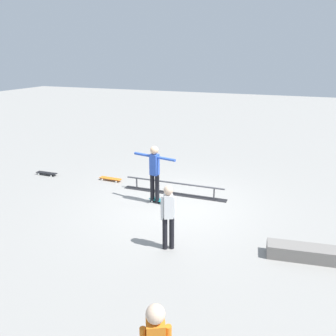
{
  "coord_description": "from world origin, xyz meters",
  "views": [
    {
      "loc": [
        -3.19,
        8.61,
        4.14
      ],
      "look_at": [
        0.27,
        -0.26,
        1.0
      ],
      "focal_mm": 37.1,
      "sensor_mm": 36.0,
      "label": 1
    }
  ],
  "objects_px": {
    "loose_skateboard_black": "(47,173)",
    "loose_skateboard_orange": "(111,179)",
    "skater_main": "(155,170)",
    "bystander_white_shirt": "(168,214)",
    "skateboard_main": "(162,201)",
    "skate_ledge": "(324,255)",
    "grind_rail": "(174,189)"
  },
  "relations": [
    {
      "from": "loose_skateboard_black",
      "to": "skateboard_main",
      "type": "bearing_deg",
      "value": -10.31
    },
    {
      "from": "loose_skateboard_black",
      "to": "grind_rail",
      "type": "bearing_deg",
      "value": -0.86
    },
    {
      "from": "skateboard_main",
      "to": "bystander_white_shirt",
      "type": "height_order",
      "value": "bystander_white_shirt"
    },
    {
      "from": "grind_rail",
      "to": "loose_skateboard_orange",
      "type": "distance_m",
      "value": 2.46
    },
    {
      "from": "grind_rail",
      "to": "skate_ledge",
      "type": "bearing_deg",
      "value": 150.07
    },
    {
      "from": "bystander_white_shirt",
      "to": "loose_skateboard_orange",
      "type": "height_order",
      "value": "bystander_white_shirt"
    },
    {
      "from": "loose_skateboard_orange",
      "to": "grind_rail",
      "type": "bearing_deg",
      "value": -6.73
    },
    {
      "from": "bystander_white_shirt",
      "to": "skater_main",
      "type": "bearing_deg",
      "value": 92.29
    },
    {
      "from": "skateboard_main",
      "to": "grind_rail",
      "type": "bearing_deg",
      "value": -82.35
    },
    {
      "from": "bystander_white_shirt",
      "to": "loose_skateboard_black",
      "type": "relative_size",
      "value": 1.87
    },
    {
      "from": "skate_ledge",
      "to": "loose_skateboard_orange",
      "type": "bearing_deg",
      "value": -21.7
    },
    {
      "from": "skater_main",
      "to": "bystander_white_shirt",
      "type": "xyz_separation_m",
      "value": [
        -1.28,
        2.21,
        -0.14
      ]
    },
    {
      "from": "skate_ledge",
      "to": "skateboard_main",
      "type": "xyz_separation_m",
      "value": [
        4.28,
        -1.52,
        -0.07
      ]
    },
    {
      "from": "skater_main",
      "to": "skateboard_main",
      "type": "distance_m",
      "value": 0.94
    },
    {
      "from": "grind_rail",
      "to": "bystander_white_shirt",
      "type": "distance_m",
      "value": 3.25
    },
    {
      "from": "bystander_white_shirt",
      "to": "loose_skateboard_black",
      "type": "height_order",
      "value": "bystander_white_shirt"
    },
    {
      "from": "grind_rail",
      "to": "skate_ledge",
      "type": "distance_m",
      "value": 4.8
    },
    {
      "from": "skate_ledge",
      "to": "loose_skateboard_black",
      "type": "relative_size",
      "value": 2.86
    },
    {
      "from": "grind_rail",
      "to": "skate_ledge",
      "type": "xyz_separation_m",
      "value": [
        -4.2,
        2.32,
        -0.02
      ]
    },
    {
      "from": "skater_main",
      "to": "bystander_white_shirt",
      "type": "distance_m",
      "value": 2.56
    },
    {
      "from": "grind_rail",
      "to": "skateboard_main",
      "type": "bearing_deg",
      "value": 83.52
    },
    {
      "from": "loose_skateboard_black",
      "to": "loose_skateboard_orange",
      "type": "height_order",
      "value": "same"
    },
    {
      "from": "skater_main",
      "to": "loose_skateboard_orange",
      "type": "xyz_separation_m",
      "value": [
        2.15,
        -1.13,
        -0.91
      ]
    },
    {
      "from": "loose_skateboard_black",
      "to": "loose_skateboard_orange",
      "type": "bearing_deg",
      "value": 6.83
    },
    {
      "from": "skateboard_main",
      "to": "bystander_white_shirt",
      "type": "distance_m",
      "value": 2.59
    },
    {
      "from": "grind_rail",
      "to": "loose_skateboard_black",
      "type": "xyz_separation_m",
      "value": [
        4.87,
        0.01,
        -0.1
      ]
    },
    {
      "from": "skater_main",
      "to": "loose_skateboard_black",
      "type": "bearing_deg",
      "value": -178.9
    },
    {
      "from": "grind_rail",
      "to": "bystander_white_shirt",
      "type": "bearing_deg",
      "value": 107.1
    },
    {
      "from": "skate_ledge",
      "to": "loose_skateboard_orange",
      "type": "relative_size",
      "value": 2.86
    },
    {
      "from": "bystander_white_shirt",
      "to": "loose_skateboard_orange",
      "type": "relative_size",
      "value": 1.87
    },
    {
      "from": "grind_rail",
      "to": "skater_main",
      "type": "distance_m",
      "value": 1.19
    },
    {
      "from": "skateboard_main",
      "to": "loose_skateboard_black",
      "type": "height_order",
      "value": "same"
    }
  ]
}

